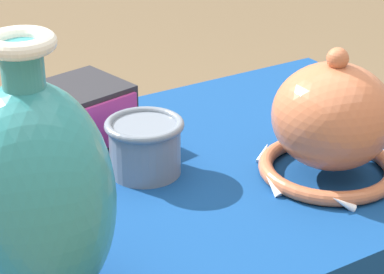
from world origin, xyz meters
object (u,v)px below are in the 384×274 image
Objects in this scene: vase_dome_bell at (332,124)px; mosaic_tile_box at (84,112)px; cup_wide_slate at (145,145)px; pot_squat_rose at (344,100)px; vase_tall_bulbous at (36,197)px.

mosaic_tile_box is (-0.25, 0.30, -0.03)m from vase_dome_bell.
vase_dome_bell is 0.27m from cup_wide_slate.
mosaic_tile_box is 1.52× the size of pot_squat_rose.
mosaic_tile_box reaches higher than pot_squat_rose.
cup_wide_slate reaches higher than pot_squat_rose.
mosaic_tile_box is at bearing 129.86° from vase_dome_bell.
cup_wide_slate is at bearing -178.96° from pot_squat_rose.
cup_wide_slate is (0.24, 0.21, -0.09)m from vase_tall_bulbous.
mosaic_tile_box is at bearing 99.90° from cup_wide_slate.
cup_wide_slate is at bearing -91.48° from mosaic_tile_box.
mosaic_tile_box is (0.22, 0.37, -0.09)m from vase_tall_bulbous.
mosaic_tile_box is 0.45m from pot_squat_rose.
pot_squat_rose is (0.40, 0.01, -0.02)m from cup_wide_slate.
vase_dome_bell reaches higher than mosaic_tile_box.
vase_tall_bulbous is 0.43m from mosaic_tile_box.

